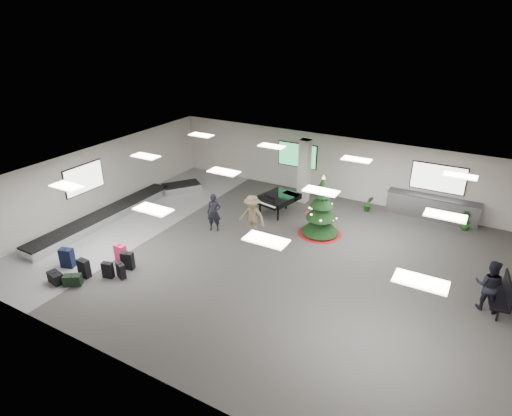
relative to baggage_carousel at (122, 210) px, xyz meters
The scene contains 20 objects.
ground 7.84m from the baggage_carousel, ahead, with size 18.00×18.00×0.00m, color #3D3A37.
room_envelope 7.79m from the baggage_carousel, ahead, with size 18.02×14.02×3.21m.
baggage_carousel is the anchor object (origin of this frame).
service_counter 14.50m from the baggage_carousel, 27.67° to the left, with size 4.05×0.65×1.08m.
suitcase_0 5.29m from the baggage_carousel, 58.72° to the right, with size 0.45×0.26×0.71m.
suitcase_1 5.43m from the baggage_carousel, 49.56° to the right, with size 0.43×0.30×0.62m.
pink_suitcase 4.38m from the baggage_carousel, 44.98° to the right, with size 0.44×0.25×0.71m.
suitcase_3 5.01m from the baggage_carousel, 41.97° to the right, with size 0.50×0.36×0.69m.
navy_suitcase 4.68m from the baggage_carousel, 69.12° to the right, with size 0.56×0.43×0.78m.
green_duffel 5.83m from the baggage_carousel, 61.09° to the right, with size 0.67×0.59×0.42m.
suitcase_7 5.55m from the baggage_carousel, 44.74° to the right, with size 0.44×0.33×0.59m.
black_duffel 5.72m from the baggage_carousel, 67.79° to the right, with size 0.67×0.45×0.42m.
christmas_tree 9.37m from the baggage_carousel, 17.27° to the left, with size 1.91×1.91×2.72m.
grand_piano 7.38m from the baggage_carousel, 30.57° to the left, with size 1.76×2.10×1.05m.
bench 15.90m from the baggage_carousel, ahead, with size 0.81×1.77×1.08m.
traveler_a 4.87m from the baggage_carousel, ahead, with size 0.61×0.40×1.68m, color black.
traveler_b 6.64m from the baggage_carousel, ahead, with size 1.22×0.70×1.89m, color #7C6A4C.
traveler_bench 15.49m from the baggage_carousel, ahead, with size 0.86×0.67×1.76m, color black.
potted_plant_left 11.76m from the baggage_carousel, 31.06° to the left, with size 0.44×0.36×0.80m, color #1A4315.
potted_plant_right 15.67m from the baggage_carousel, 23.68° to the left, with size 0.43×0.43×0.78m, color #1A4315.
Camera 1 is at (6.74, -12.95, 8.71)m, focal length 30.00 mm.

